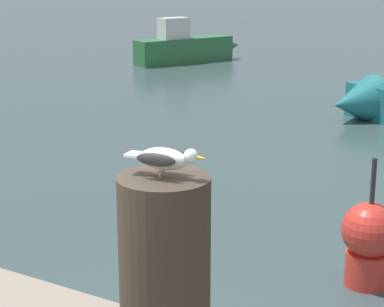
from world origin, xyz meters
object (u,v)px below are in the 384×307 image
(channel_buoy, at_px, (369,241))
(boat_green, at_px, (188,47))
(mooring_post, at_px, (165,276))
(seagull, at_px, (165,158))

(channel_buoy, bearing_deg, boat_green, 127.09)
(channel_buoy, bearing_deg, mooring_post, -88.34)
(seagull, relative_size, channel_buoy, 0.30)
(mooring_post, distance_m, boat_green, 19.67)
(boat_green, bearing_deg, mooring_post, -59.53)
(boat_green, bearing_deg, seagull, -59.51)
(seagull, xyz_separation_m, channel_buoy, (-0.12, 3.90, -1.82))
(seagull, bearing_deg, boat_green, 120.49)
(mooring_post, xyz_separation_m, channel_buoy, (-0.11, 3.90, -1.25))
(mooring_post, height_order, channel_buoy, mooring_post)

